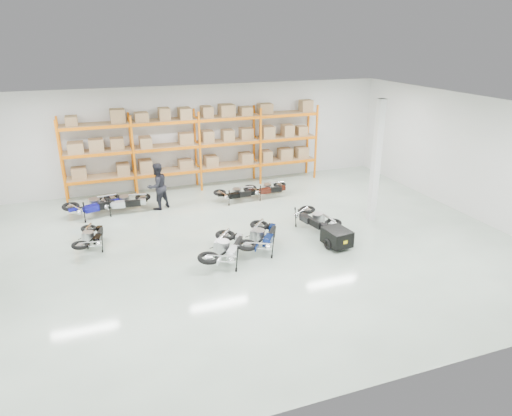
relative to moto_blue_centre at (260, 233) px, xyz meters
name	(u,v)px	position (x,y,z in m)	size (l,w,h in m)	color
room	(244,181)	(-0.42, 0.43, 1.66)	(18.00, 18.00, 18.00)	beige
pallet_rack	(197,139)	(-0.42, 6.88, 1.67)	(11.28, 0.98, 3.62)	orange
structural_column	(376,162)	(4.78, 0.93, 1.66)	(0.25, 0.25, 4.50)	white
moto_blue_centre	(260,233)	(0.00, 0.00, 0.00)	(0.86, 1.93, 1.18)	#07164A
moto_silver_left	(225,244)	(-1.32, -0.43, 0.01)	(0.87, 1.96, 1.20)	silver
moto_black_far_left	(90,234)	(-5.18, 2.01, -0.11)	(0.70, 1.58, 0.96)	black
moto_touring_right	(315,215)	(2.39, 0.86, -0.05)	(0.79, 1.78, 1.09)	black
trailer	(337,237)	(2.39, -0.73, -0.22)	(0.82, 1.54, 0.63)	black
moto_back_a	(93,201)	(-5.00, 4.91, -0.01)	(0.85, 1.91, 1.17)	navy
moto_back_b	(123,198)	(-3.90, 4.98, -0.04)	(0.80, 1.80, 1.10)	silver
moto_back_c	(236,190)	(0.62, 4.57, -0.11)	(0.70, 1.58, 0.96)	black
moto_back_d	(267,186)	(2.02, 4.67, -0.09)	(0.72, 1.63, 1.00)	#3C130C
person_back	(157,186)	(-2.56, 4.83, 0.35)	(0.91, 0.71, 1.87)	black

